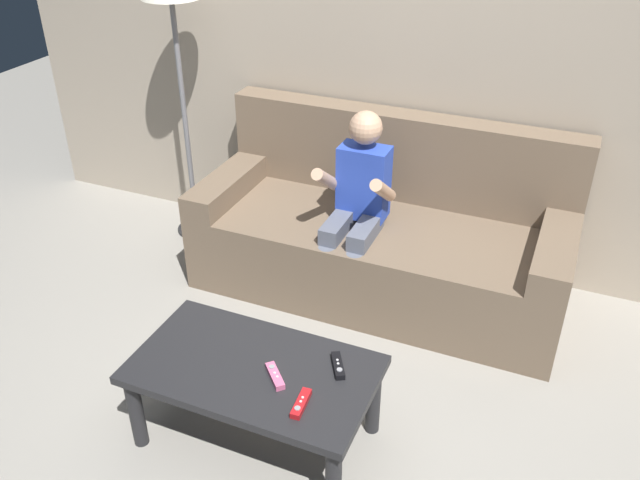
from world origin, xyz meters
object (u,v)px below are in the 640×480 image
Objects in this scene: couch at (383,236)px; floor_lamp at (172,2)px; coffee_table at (254,378)px; game_remote_black_near_edge at (338,366)px; person_seated_on_couch at (357,203)px; game_remote_red_far_corner at (301,403)px; game_remote_pink_center at (275,376)px.

floor_lamp is at bearing 175.54° from couch.
game_remote_black_near_edge reaches higher than coffee_table.
game_remote_black_near_edge is 0.09× the size of floor_lamp.
person_seated_on_couch is 1.22m from game_remote_red_far_corner.
floor_lamp is at bearing 166.21° from person_seated_on_couch.
coffee_table is 0.34m from game_remote_black_near_edge.
person_seated_on_couch is 7.19× the size of game_remote_red_far_corner.
couch is 2.03× the size of coffee_table.
game_remote_red_far_corner is at bearing -46.48° from floor_lamp.
person_seated_on_couch is at bearing 106.30° from game_remote_black_near_edge.
game_remote_black_near_edge is at bearing 21.27° from coffee_table.
couch reaches higher than coffee_table.
game_remote_pink_center is at bearing -85.90° from person_seated_on_couch.
floor_lamp reaches higher than coffee_table.
coffee_table is 7.56× the size of game_remote_pink_center.
couch is 1.20× the size of floor_lamp.
game_remote_red_far_corner is 2.26m from floor_lamp.
game_remote_pink_center is (0.11, -0.03, 0.07)m from coffee_table.
couch is 1.15m from game_remote_black_near_edge.
coffee_table is at bearing 155.30° from game_remote_red_far_corner.
couch is at bearing -4.46° from floor_lamp.
floor_lamp is (-1.40, 1.47, 1.00)m from game_remote_red_far_corner.
couch reaches higher than game_remote_pink_center.
floor_lamp reaches higher than couch.
game_remote_black_near_edge is at bearing 78.37° from game_remote_red_far_corner.
person_seated_on_couch reaches higher than couch.
couch is 13.89× the size of game_remote_black_near_edge.
coffee_table is 0.13m from game_remote_pink_center.
coffee_table is 6.68× the size of game_remote_red_far_corner.
couch reaches higher than game_remote_red_far_corner.
person_seated_on_couch reaches higher than game_remote_red_far_corner.
game_remote_black_near_edge is at bearing 36.23° from game_remote_pink_center.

